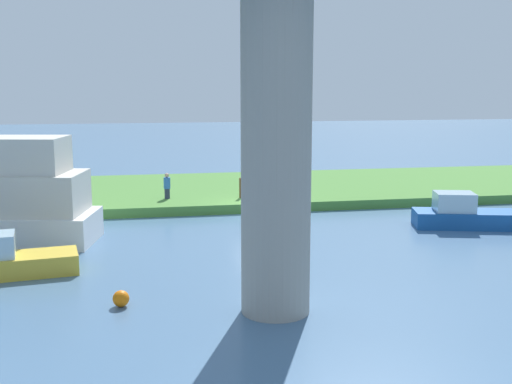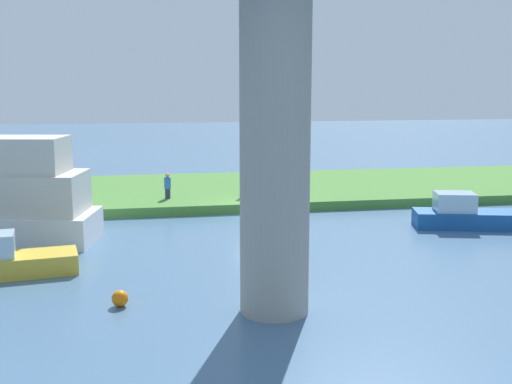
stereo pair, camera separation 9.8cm
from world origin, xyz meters
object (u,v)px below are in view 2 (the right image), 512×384
Objects in this scene: mooring_post at (242,188)px; marker_buoy at (120,298)px; bridge_pylon at (275,149)px; person_on_bank at (168,186)px; pontoon_yellow at (465,215)px; motorboat_white at (5,260)px.

marker_buoy is (6.06, 14.78, -0.79)m from mooring_post.
marker_buoy is (4.47, -1.22, -4.54)m from bridge_pylon.
person_on_bank reaches higher than marker_buoy.
bridge_pylon is 16.51m from mooring_post.
person_on_bank is 2.78× the size of marker_buoy.
motorboat_white is at bearing 11.83° from pontoon_yellow.
mooring_post is at bearing -132.83° from motorboat_white.
motorboat_white reaches higher than marker_buoy.
bridge_pylon is 6.49m from marker_buoy.
person_on_bank is at bearing -7.47° from mooring_post.
bridge_pylon is 2.01× the size of motorboat_white.
bridge_pylon reaches higher than marker_buoy.
mooring_post is 2.17× the size of marker_buoy.
bridge_pylon is 10.79m from motorboat_white.
bridge_pylon is at bearing 39.80° from pontoon_yellow.
mooring_post is at bearing -35.72° from pontoon_yellow.
pontoon_yellow is 17.45m from marker_buoy.
mooring_post reaches higher than marker_buoy.
person_on_bank is 0.29× the size of motorboat_white.
marker_buoy is (15.52, 7.98, -0.33)m from pontoon_yellow.
mooring_post is 15.99m from marker_buoy.
mooring_post is at bearing -112.31° from marker_buoy.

